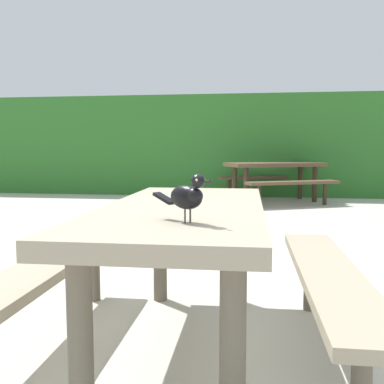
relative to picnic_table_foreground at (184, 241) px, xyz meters
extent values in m
plane|color=beige|center=(0.20, -0.13, -0.56)|extent=(60.00, 60.00, 0.00)
cube|color=#2D6B28|center=(0.20, 8.20, 0.51)|extent=(28.00, 2.23, 2.13)
cube|color=gray|center=(0.00, 0.00, 0.15)|extent=(0.79, 1.81, 0.07)
cylinder|color=#635B4C|center=(-0.25, -0.71, -0.22)|extent=(0.09, 0.09, 0.67)
cylinder|color=#635B4C|center=(0.28, -0.70, -0.22)|extent=(0.09, 0.09, 0.67)
cylinder|color=#635B4C|center=(-0.28, 0.70, -0.22)|extent=(0.09, 0.09, 0.67)
cylinder|color=#635B4C|center=(0.25, 0.71, -0.22)|extent=(0.09, 0.09, 0.67)
cube|color=gray|center=(-0.70, -0.01, -0.14)|extent=(0.31, 1.71, 0.05)
cylinder|color=#635B4C|center=(-0.71, 0.63, -0.36)|extent=(0.07, 0.07, 0.39)
cube|color=gray|center=(0.70, 0.01, -0.14)|extent=(0.31, 1.71, 0.05)
cylinder|color=#635B4C|center=(0.69, 0.65, -0.36)|extent=(0.07, 0.07, 0.39)
ellipsoid|color=black|center=(0.09, -0.52, 0.28)|extent=(0.16, 0.14, 0.09)
ellipsoid|color=black|center=(0.13, -0.54, 0.29)|extent=(0.09, 0.09, 0.06)
sphere|color=black|center=(0.14, -0.55, 0.34)|extent=(0.05, 0.05, 0.05)
sphere|color=#EAE08C|center=(0.16, -0.55, 0.35)|extent=(0.01, 0.01, 0.01)
sphere|color=#EAE08C|center=(0.14, -0.58, 0.35)|extent=(0.01, 0.01, 0.01)
cone|color=black|center=(0.17, -0.58, 0.34)|extent=(0.03, 0.03, 0.02)
cube|color=black|center=(-0.01, -0.45, 0.27)|extent=(0.10, 0.09, 0.04)
cylinder|color=#47423D|center=(0.11, -0.51, 0.21)|extent=(0.01, 0.01, 0.05)
cylinder|color=#47423D|center=(0.09, -0.54, 0.21)|extent=(0.01, 0.01, 0.05)
cube|color=brown|center=(0.70, 6.33, 0.15)|extent=(1.95, 1.44, 0.07)
cylinder|color=#382B1D|center=(1.44, 6.38, -0.22)|extent=(0.09, 0.09, 0.67)
cylinder|color=#382B1D|center=(1.22, 6.87, -0.22)|extent=(0.09, 0.09, 0.67)
cylinder|color=#382B1D|center=(0.17, 5.80, -0.22)|extent=(0.09, 0.09, 0.67)
cylinder|color=#382B1D|center=(-0.05, 6.28, -0.22)|extent=(0.09, 0.09, 0.67)
cube|color=brown|center=(0.99, 5.70, -0.14)|extent=(1.67, 0.97, 0.05)
cylinder|color=#382B1D|center=(1.57, 5.96, -0.36)|extent=(0.07, 0.07, 0.39)
cylinder|color=#382B1D|center=(0.40, 5.43, -0.36)|extent=(0.07, 0.07, 0.39)
cube|color=brown|center=(0.40, 6.97, -0.14)|extent=(1.67, 0.97, 0.05)
cylinder|color=#382B1D|center=(0.99, 7.24, -0.36)|extent=(0.07, 0.07, 0.39)
cylinder|color=#382B1D|center=(-0.18, 6.70, -0.36)|extent=(0.07, 0.07, 0.39)
camera|label=1|loc=(0.35, -2.12, 0.46)|focal=41.21mm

